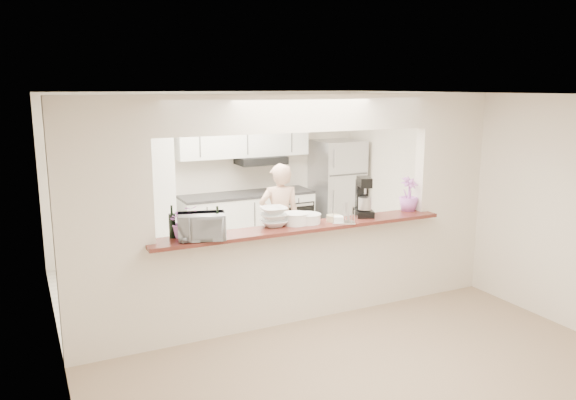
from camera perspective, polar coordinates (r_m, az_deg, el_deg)
floor at (r=6.50m, az=1.23°, el=-11.88°), size 6.00×6.00×0.00m
tile_overlay at (r=7.81m, az=-4.01°, el=-7.76°), size 5.00×2.90×0.01m
partition at (r=6.06m, az=1.29°, el=1.09°), size 5.00×0.15×2.50m
bar_counter at (r=6.29m, az=1.27°, el=-7.07°), size 3.40×0.38×1.09m
kitchen_cabinets at (r=8.57m, az=-8.19°, el=0.60°), size 3.15×0.62×2.25m
refrigerator at (r=9.44m, az=5.00°, el=0.90°), size 0.75×0.70×1.70m
flower_left at (r=5.70m, az=-10.68°, el=-2.14°), size 0.35×0.32×0.33m
wine_bottle_a at (r=5.70m, az=-11.69°, el=-2.52°), size 0.07×0.07×0.33m
wine_bottle_b at (r=5.60m, az=-7.16°, el=-2.63°), size 0.07×0.07×0.33m
toaster_oven at (r=5.60m, az=-8.77°, el=-2.67°), size 0.53×0.42×0.26m
serving_bowls at (r=6.04m, az=-1.47°, el=-1.75°), size 0.29×0.29×0.21m
plate_stack_a at (r=6.14m, az=0.78°, el=-1.91°), size 0.28×0.28×0.13m
plate_stack_b at (r=6.21m, az=1.97°, el=-1.87°), size 0.30×0.30×0.10m
red_bowl at (r=6.16m, az=0.12°, el=-2.10°), size 0.16×0.16×0.08m
tan_bowl at (r=6.30m, az=4.63°, el=-1.85°), size 0.16×0.16×0.07m
utensil_caddy at (r=6.21m, az=5.61°, el=-1.47°), size 0.29×0.23×0.24m
stand_mixer at (r=6.58m, az=7.66°, el=0.17°), size 0.29×0.36×0.46m
flower_right at (r=6.94m, az=12.15°, el=0.59°), size 0.25×0.25×0.41m
person at (r=7.65m, az=-0.85°, el=-2.12°), size 0.64×0.50×1.56m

